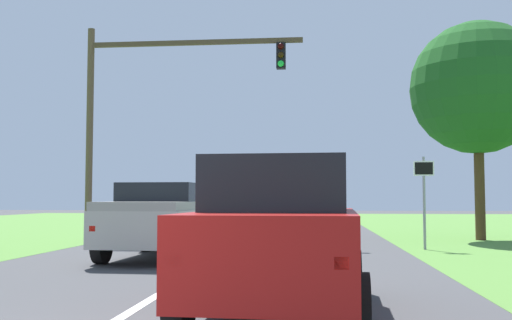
% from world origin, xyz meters
% --- Properties ---
extents(ground_plane, '(120.00, 120.00, 0.00)m').
position_xyz_m(ground_plane, '(0.00, 9.51, 0.00)').
color(ground_plane, '#424244').
extents(red_suv_near, '(2.35, 4.54, 2.02)m').
position_xyz_m(red_suv_near, '(1.99, 3.78, 1.05)').
color(red_suv_near, '#9E1411').
rests_on(red_suv_near, ground_plane).
extents(pickup_truck_lead, '(2.51, 5.24, 1.89)m').
position_xyz_m(pickup_truck_lead, '(-1.36, 10.62, 0.96)').
color(pickup_truck_lead, '#B7B2A8').
rests_on(pickup_truck_lead, ground_plane).
extents(traffic_light, '(7.70, 0.40, 7.59)m').
position_xyz_m(traffic_light, '(-3.50, 16.19, 5.03)').
color(traffic_light, brown).
rests_on(traffic_light, ground_plane).
extents(keep_moving_sign, '(0.60, 0.09, 2.74)m').
position_xyz_m(keep_moving_sign, '(5.65, 13.79, 1.74)').
color(keep_moving_sign, gray).
rests_on(keep_moving_sign, ground_plane).
extents(oak_tree_right, '(4.85, 4.85, 7.97)m').
position_xyz_m(oak_tree_right, '(8.38, 18.08, 5.53)').
color(oak_tree_right, '#4C351E').
rests_on(oak_tree_right, ground_plane).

